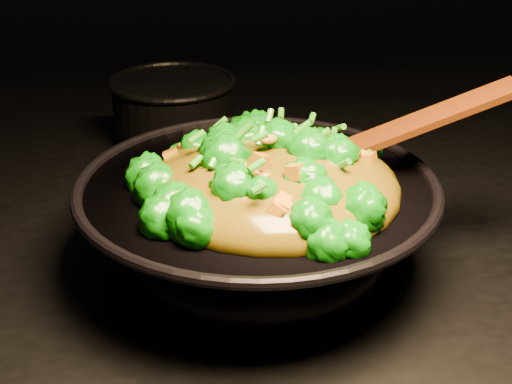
{
  "coord_description": "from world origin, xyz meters",
  "views": [
    {
      "loc": [
        -0.12,
        -0.85,
        1.37
      ],
      "look_at": [
        -0.01,
        -0.11,
        1.0
      ],
      "focal_mm": 50.0,
      "sensor_mm": 36.0,
      "label": 1
    }
  ],
  "objects": [
    {
      "name": "spatula",
      "position": [
        0.15,
        -0.11,
        1.07
      ],
      "size": [
        0.29,
        0.08,
        0.12
      ],
      "primitive_type": "cube",
      "rotation": [
        0.0,
        -0.38,
        -0.11
      ],
      "color": "black",
      "rests_on": "wok"
    },
    {
      "name": "back_pot",
      "position": [
        -0.1,
        0.3,
        0.96
      ],
      "size": [
        0.23,
        0.23,
        0.12
      ],
      "primitive_type": "cylinder",
      "rotation": [
        0.0,
        0.0,
        -0.14
      ],
      "color": "black",
      "rests_on": "stovetop"
    },
    {
      "name": "wok",
      "position": [
        -0.01,
        -0.12,
        0.96
      ],
      "size": [
        0.52,
        0.52,
        0.11
      ],
      "primitive_type": null,
      "rotation": [
        0.0,
        0.0,
        -0.32
      ],
      "color": "black",
      "rests_on": "stovetop"
    },
    {
      "name": "stir_fry",
      "position": [
        0.0,
        -0.14,
        1.06
      ],
      "size": [
        0.37,
        0.37,
        0.1
      ],
      "primitive_type": null,
      "rotation": [
        0.0,
        0.0,
        0.32
      ],
      "color": "#0E7708",
      "rests_on": "wok"
    }
  ]
}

